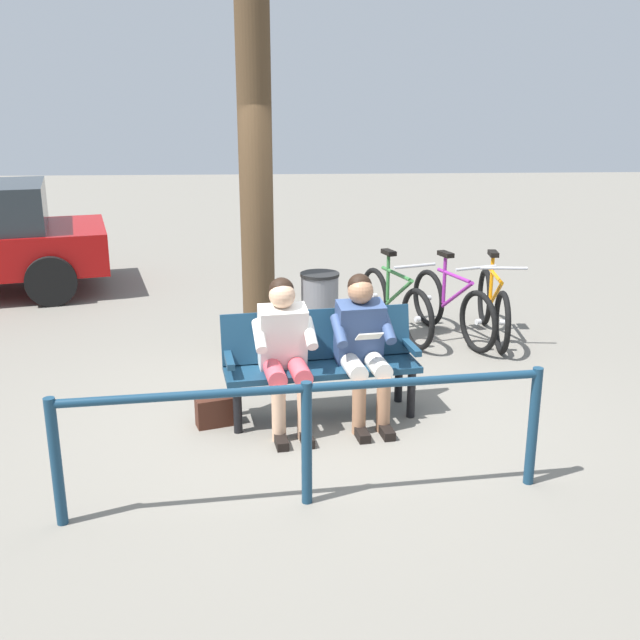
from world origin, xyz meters
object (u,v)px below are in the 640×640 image
Objects in this scene: person_reading at (362,341)px; bicycle_black at (493,306)px; bench at (320,356)px; person_companion at (285,347)px; litter_bin at (320,314)px; handbag at (215,412)px; bicycle_green at (452,307)px; bicycle_red at (395,304)px; tree_trunk at (256,162)px.

bicycle_black is (-1.68, -2.03, -0.31)m from person_reading.
person_reading is at bearing 152.60° from bench.
person_companion is 1.38× the size of litter_bin.
handbag is at bearing -8.32° from person_companion.
bench is 1.46m from litter_bin.
litter_bin is at bearing -71.05° from bicycle_black.
person_companion is at bearing -0.05° from person_reading.
bicycle_black is 0.45m from bicycle_green.
person_reading is at bearing -49.64° from bicycle_green.
tree_trunk is at bearing -83.72° from bicycle_red.
tree_trunk reaches higher than person_companion.
tree_trunk reaches higher than litter_bin.
bicycle_red is at bearing -120.73° from bicycle_green.
bicycle_green reaches higher than bench.
handbag is 0.35× the size of litter_bin.
person_companion is (0.63, 0.10, -0.00)m from person_reading.
person_reading is 0.30× the size of tree_trunk.
litter_bin is 0.54× the size of bicycle_red.
litter_bin is at bearing -89.34° from person_reading.
person_companion is at bearing 77.32° from litter_bin.
handbag is at bearing -67.34° from bicycle_green.
bicycle_black is at bearing 63.88° from bicycle_red.
person_reading is 0.75× the size of bicycle_red.
handbag is (0.57, 0.00, -0.54)m from person_companion.
person_reading is 0.64m from person_companion.
bench is at bearing -153.11° from person_companion.
person_companion is 0.30× the size of tree_trunk.
tree_trunk reaches higher than person_reading.
bench is 1.38× the size of person_reading.
person_reading is 1.61m from litter_bin.
person_reading reaches higher than handbag.
bicycle_black is (-2.31, -2.13, -0.30)m from person_companion.
person_companion is at bearing -59.69° from bicycle_green.
bicycle_red is at bearing -154.96° from tree_trunk.
person_reading is 2.65m from bicycle_black.
person_companion is 4.00× the size of handbag.
bicycle_black is at bearing -145.95° from person_companion.
bicycle_red is at bearing -123.42° from bench.
bicycle_red reaches higher than handbag.
bicycle_green is at bearing -139.58° from person_companion.
bicycle_green is at bearing -137.62° from bench.
bicycle_black and bicycle_red have the same top height.
bicycle_green is at bearing -138.57° from handbag.
handbag is at bearing -3.96° from person_reading.
litter_bin is (0.26, -1.57, -0.23)m from person_reading.
bicycle_green is at bearing -162.30° from litter_bin.
person_reading is 0.75× the size of bicycle_green.
person_companion is at bearing -47.49° from bicycle_red.
bicycle_black is at bearing -166.51° from litter_bin.
bicycle_green is (-1.22, -2.04, -0.31)m from person_reading.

